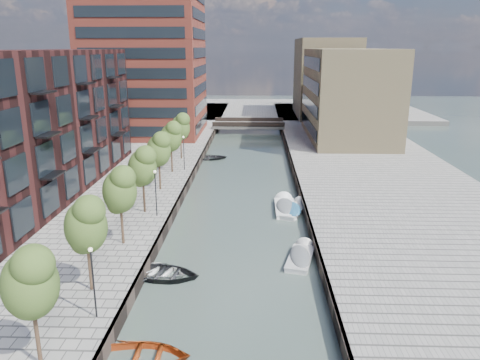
# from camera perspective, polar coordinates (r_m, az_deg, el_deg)

# --- Properties ---
(water) EXTENTS (300.00, 300.00, 0.00)m
(water) POSITION_cam_1_polar(r_m,az_deg,el_deg) (56.45, 0.48, 0.21)
(water) COLOR #38473F
(water) RESTS_ON ground
(quay_right) EXTENTS (20.00, 140.00, 1.00)m
(quay_right) POSITION_cam_1_polar(r_m,az_deg,el_deg) (58.13, 16.45, 0.52)
(quay_right) COLOR gray
(quay_right) RESTS_ON ground
(quay_wall_left) EXTENTS (0.25, 140.00, 1.00)m
(quay_wall_left) POSITION_cam_1_polar(r_m,az_deg,el_deg) (56.80, -5.68, 0.76)
(quay_wall_left) COLOR #332823
(quay_wall_left) RESTS_ON ground
(quay_wall_right) EXTENTS (0.25, 140.00, 1.00)m
(quay_wall_right) POSITION_cam_1_polar(r_m,az_deg,el_deg) (56.48, 6.68, 0.64)
(quay_wall_right) COLOR #332823
(quay_wall_right) RESTS_ON ground
(far_closure) EXTENTS (80.00, 40.00, 1.00)m
(far_closure) POSITION_cam_1_polar(r_m,az_deg,el_deg) (115.28, 1.33, 8.53)
(far_closure) COLOR gray
(far_closure) RESTS_ON ground
(apartment_block) EXTENTS (8.00, 38.00, 14.00)m
(apartment_block) POSITION_cam_1_polar(r_m,az_deg,el_deg) (49.79, -23.67, 6.19)
(apartment_block) COLOR black
(apartment_block) RESTS_ON quay_left
(tower) EXTENTS (18.00, 18.00, 30.00)m
(tower) POSITION_cam_1_polar(r_m,az_deg,el_deg) (81.46, -11.51, 16.11)
(tower) COLOR #9B3B2D
(tower) RESTS_ON quay_left
(tan_block_near) EXTENTS (12.00, 25.00, 14.00)m
(tan_block_near) POSITION_cam_1_polar(r_m,az_deg,el_deg) (78.03, 12.98, 10.16)
(tan_block_near) COLOR tan
(tan_block_near) RESTS_ON quay_right
(tan_block_far) EXTENTS (12.00, 20.00, 16.00)m
(tan_block_far) POSITION_cam_1_polar(r_m,az_deg,el_deg) (103.54, 10.36, 12.18)
(tan_block_far) COLOR tan
(tan_block_far) RESTS_ON quay_right
(bridge) EXTENTS (13.00, 6.00, 1.30)m
(bridge) POSITION_cam_1_polar(r_m,az_deg,el_deg) (87.45, 1.07, 6.76)
(bridge) COLOR gray
(bridge) RESTS_ON ground
(tree_0) EXTENTS (2.50, 2.50, 5.95)m
(tree_0) POSITION_cam_1_polar(r_m,az_deg,el_deg) (23.12, -24.26, -11.09)
(tree_0) COLOR #382619
(tree_0) RESTS_ON quay_left
(tree_1) EXTENTS (2.50, 2.50, 5.95)m
(tree_1) POSITION_cam_1_polar(r_m,az_deg,el_deg) (28.98, -18.31, -5.01)
(tree_1) COLOR #382619
(tree_1) RESTS_ON quay_left
(tree_2) EXTENTS (2.50, 2.50, 5.95)m
(tree_2) POSITION_cam_1_polar(r_m,az_deg,el_deg) (35.27, -14.48, -1.01)
(tree_2) COLOR #382619
(tree_2) RESTS_ON quay_left
(tree_3) EXTENTS (2.50, 2.50, 5.95)m
(tree_3) POSITION_cam_1_polar(r_m,az_deg,el_deg) (41.78, -11.84, 1.78)
(tree_3) COLOR #382619
(tree_3) RESTS_ON quay_left
(tree_4) EXTENTS (2.50, 2.50, 5.95)m
(tree_4) POSITION_cam_1_polar(r_m,az_deg,el_deg) (48.42, -9.90, 3.80)
(tree_4) COLOR #382619
(tree_4) RESTS_ON quay_left
(tree_5) EXTENTS (2.50, 2.50, 5.95)m
(tree_5) POSITION_cam_1_polar(r_m,az_deg,el_deg) (55.16, -8.44, 5.33)
(tree_5) COLOR #382619
(tree_5) RESTS_ON quay_left
(tree_6) EXTENTS (2.50, 2.50, 5.95)m
(tree_6) POSITION_cam_1_polar(r_m,az_deg,el_deg) (61.95, -7.29, 6.52)
(tree_6) COLOR #382619
(tree_6) RESTS_ON quay_left
(lamp_0) EXTENTS (0.24, 0.24, 4.12)m
(lamp_0) POSITION_cam_1_polar(r_m,az_deg,el_deg) (26.68, -17.51, -11.00)
(lamp_0) COLOR black
(lamp_0) RESTS_ON quay_left
(lamp_1) EXTENTS (0.24, 0.24, 4.12)m
(lamp_1) POSITION_cam_1_polar(r_m,az_deg,el_deg) (41.02, -10.26, -1.00)
(lamp_1) COLOR black
(lamp_1) RESTS_ON quay_left
(lamp_2) EXTENTS (0.24, 0.24, 4.12)m
(lamp_2) POSITION_cam_1_polar(r_m,az_deg,el_deg) (56.26, -6.88, 3.73)
(lamp_2) COLOR black
(lamp_2) RESTS_ON quay_left
(sloop_1) EXTENTS (5.63, 4.41, 1.06)m
(sloop_1) POSITION_cam_1_polar(r_m,az_deg,el_deg) (33.23, -9.32, -11.65)
(sloop_1) COLOR black
(sloop_1) RESTS_ON ground
(sloop_3) EXTENTS (5.03, 4.27, 0.88)m
(sloop_3) POSITION_cam_1_polar(r_m,az_deg,el_deg) (33.79, -10.01, -11.21)
(sloop_3) COLOR white
(sloop_3) RESTS_ON ground
(sloop_4) EXTENTS (5.13, 4.03, 0.96)m
(sloop_4) POSITION_cam_1_polar(r_m,az_deg,el_deg) (66.25, -3.59, 2.55)
(sloop_4) COLOR black
(sloop_4) RESTS_ON ground
(motorboat_1) EXTENTS (2.65, 4.97, 1.58)m
(motorboat_1) POSITION_cam_1_polar(r_m,az_deg,el_deg) (35.66, 7.44, -9.23)
(motorboat_1) COLOR beige
(motorboat_1) RESTS_ON ground
(motorboat_3) EXTENTS (3.41, 5.19, 1.64)m
(motorboat_3) POSITION_cam_1_polar(r_m,az_deg,el_deg) (45.33, 6.63, -3.61)
(motorboat_3) COLOR #BCBCBA
(motorboat_3) RESTS_ON ground
(motorboat_4) EXTENTS (1.94, 5.55, 1.85)m
(motorboat_4) POSITION_cam_1_polar(r_m,az_deg,el_deg) (45.96, 5.49, -3.27)
(motorboat_4) COLOR white
(motorboat_4) RESTS_ON ground
(car) EXTENTS (1.63, 4.03, 1.37)m
(car) POSITION_cam_1_polar(r_m,az_deg,el_deg) (77.87, 8.99, 5.66)
(car) COLOR silver
(car) RESTS_ON quay_right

